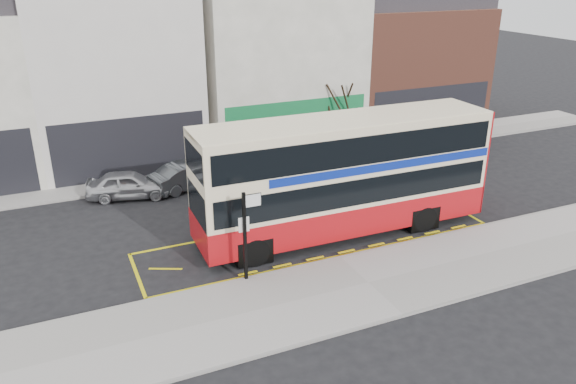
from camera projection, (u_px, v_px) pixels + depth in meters
name	position (u px, v px, depth m)	size (l,w,h in m)	color
ground	(336.00, 256.00, 20.84)	(120.00, 120.00, 0.00)	black
pavement	(368.00, 284.00, 18.86)	(40.00, 4.00, 0.15)	#9C9894
kerb	(341.00, 259.00, 20.49)	(40.00, 0.15, 0.15)	gray
far_pavement	(238.00, 164.00, 30.12)	(50.00, 3.00, 0.15)	#9C9894
road_markings	(316.00, 238.00, 22.19)	(14.00, 3.40, 0.01)	yellow
terrace_left	(111.00, 61.00, 29.45)	(8.00, 8.01, 11.80)	beige
terrace_green_shop	(270.00, 55.00, 32.90)	(9.00, 8.01, 11.30)	white
terrace_right	(398.00, 54.00, 36.45)	(9.00, 8.01, 10.30)	brown
double_decker_bus	(345.00, 174.00, 21.80)	(11.79, 2.91, 4.69)	#F5E4BA
bus_stop_post	(246.00, 228.00, 18.39)	(0.78, 0.13, 3.15)	black
car_silver	(129.00, 184.00, 25.77)	(1.52, 3.78, 1.29)	silver
car_grey	(190.00, 175.00, 26.94)	(1.36, 3.91, 1.29)	#474B4F
car_white	(350.00, 150.00, 30.12)	(2.13, 5.23, 1.52)	white
street_tree_right	(337.00, 91.00, 31.20)	(2.35, 2.35, 5.07)	black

